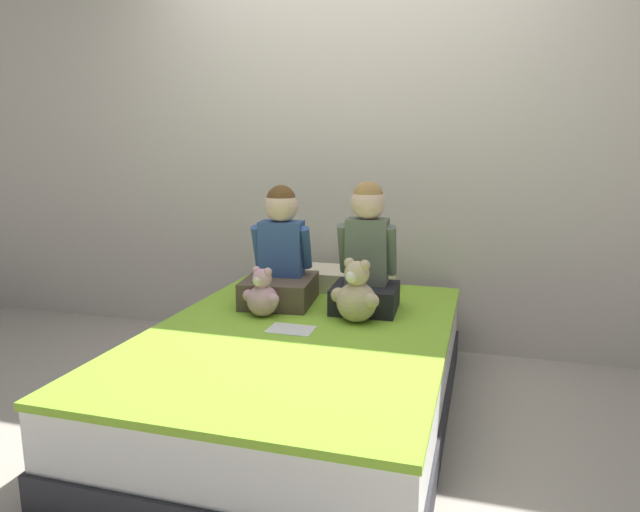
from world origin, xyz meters
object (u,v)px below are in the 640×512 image
Objects in this scene: bed at (299,374)px; pillow_at_headboard at (342,279)px; child_on_left at (281,258)px; teddy_bear_held_by_right_child at (356,296)px; sign_card at (291,329)px; child_on_right at (367,256)px; teddy_bear_held_by_left_child at (262,296)px.

pillow_at_headboard is (0.00, 0.80, 0.27)m from bed.
pillow_at_headboard is at bearing 51.18° from child_on_left.
child_on_left is 0.53m from teddy_bear_held_by_right_child.
sign_card is (-0.26, -0.20, -0.13)m from teddy_bear_held_by_right_child.
pillow_at_headboard is 0.81m from sign_card.
sign_card is at bearing -123.47° from child_on_right.
teddy_bear_held_by_left_child is (-0.46, -0.27, -0.17)m from child_on_right.
bed is 0.84m from pillow_at_headboard.
teddy_bear_held_by_right_child is at bearing -32.07° from child_on_left.
child_on_left reaches higher than teddy_bear_held_by_right_child.
teddy_bear_held_by_left_child is 1.18× the size of sign_card.
child_on_right is (0.22, 0.42, 0.50)m from bed.
child_on_right is 0.27m from teddy_bear_held_by_right_child.
teddy_bear_held_by_left_child is (0.00, -0.27, -0.13)m from child_on_left.
pillow_at_headboard is at bearing 129.17° from teddy_bear_held_by_right_child.
child_on_left is 2.98× the size of sign_card.
teddy_bear_held_by_right_child reaches higher than teddy_bear_held_by_left_child.
child_on_left reaches higher than teddy_bear_held_by_left_child.
child_on_left is (-0.24, 0.42, 0.46)m from bed.
teddy_bear_held_by_left_child is at bearing -95.29° from child_on_left.
child_on_right reaches higher than bed.
child_on_left is at bearing 119.91° from bed.
bed is at bearing -18.54° from teddy_bear_held_by_left_child.
bed is at bearing -120.65° from teddy_bear_held_by_right_child.
child_on_right is at bearing 61.96° from bed.
child_on_left reaches higher than pillow_at_headboard.
bed is 3.34× the size of pillow_at_headboard.
sign_card is at bearing -160.41° from bed.
teddy_bear_held_by_right_child is (0.22, 0.19, 0.35)m from bed.
child_on_left is 0.54m from sign_card.
bed is 6.42× the size of teddy_bear_held_by_right_child.
bed is 9.42× the size of sign_card.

